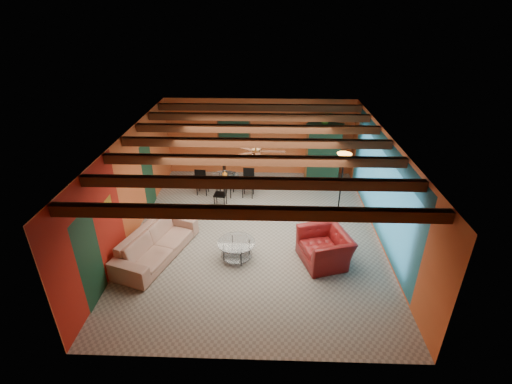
{
  "coord_description": "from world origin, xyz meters",
  "views": [
    {
      "loc": [
        0.3,
        -8.46,
        5.62
      ],
      "look_at": [
        0.0,
        0.2,
        1.15
      ],
      "focal_mm": 26.15,
      "sensor_mm": 36.0,
      "label": 1
    }
  ],
  "objects_px": {
    "floor_lamp": "(341,186)",
    "armoire": "(323,152)",
    "vase": "(224,166)",
    "sofa": "(157,243)",
    "coffee_table": "(237,250)",
    "potted_plant": "(326,118)",
    "dining_table": "(225,182)",
    "armchair": "(325,248)"
  },
  "relations": [
    {
      "from": "sofa",
      "to": "coffee_table",
      "type": "xyz_separation_m",
      "value": [
        1.95,
        -0.03,
        -0.13
      ]
    },
    {
      "from": "armchair",
      "to": "coffee_table",
      "type": "distance_m",
      "value": 2.11
    },
    {
      "from": "sofa",
      "to": "coffee_table",
      "type": "bearing_deg",
      "value": -72.16
    },
    {
      "from": "armoire",
      "to": "vase",
      "type": "bearing_deg",
      "value": -133.16
    },
    {
      "from": "coffee_table",
      "to": "vase",
      "type": "relative_size",
      "value": 5.19
    },
    {
      "from": "floor_lamp",
      "to": "vase",
      "type": "relative_size",
      "value": 11.23
    },
    {
      "from": "vase",
      "to": "sofa",
      "type": "bearing_deg",
      "value": -112.03
    },
    {
      "from": "armoire",
      "to": "potted_plant",
      "type": "xyz_separation_m",
      "value": [
        0.0,
        0.0,
        1.19
      ]
    },
    {
      "from": "armchair",
      "to": "vase",
      "type": "height_order",
      "value": "vase"
    },
    {
      "from": "coffee_table",
      "to": "dining_table",
      "type": "distance_m",
      "value": 3.36
    },
    {
      "from": "floor_lamp",
      "to": "potted_plant",
      "type": "relative_size",
      "value": 4.16
    },
    {
      "from": "armchair",
      "to": "vase",
      "type": "relative_size",
      "value": 6.77
    },
    {
      "from": "sofa",
      "to": "coffee_table",
      "type": "relative_size",
      "value": 2.69
    },
    {
      "from": "dining_table",
      "to": "vase",
      "type": "bearing_deg",
      "value": 0.0
    },
    {
      "from": "coffee_table",
      "to": "potted_plant",
      "type": "relative_size",
      "value": 1.92
    },
    {
      "from": "dining_table",
      "to": "floor_lamp",
      "type": "distance_m",
      "value": 3.67
    },
    {
      "from": "armchair",
      "to": "vase",
      "type": "xyz_separation_m",
      "value": [
        -2.74,
        3.34,
        0.63
      ]
    },
    {
      "from": "floor_lamp",
      "to": "vase",
      "type": "height_order",
      "value": "floor_lamp"
    },
    {
      "from": "armchair",
      "to": "coffee_table",
      "type": "relative_size",
      "value": 1.3
    },
    {
      "from": "armoire",
      "to": "potted_plant",
      "type": "relative_size",
      "value": 3.97
    },
    {
      "from": "sofa",
      "to": "armoire",
      "type": "distance_m",
      "value": 6.64
    },
    {
      "from": "sofa",
      "to": "armoire",
      "type": "height_order",
      "value": "armoire"
    },
    {
      "from": "armoire",
      "to": "sofa",
      "type": "bearing_deg",
      "value": -111.79
    },
    {
      "from": "sofa",
      "to": "floor_lamp",
      "type": "relative_size",
      "value": 1.24
    },
    {
      "from": "dining_table",
      "to": "floor_lamp",
      "type": "relative_size",
      "value": 0.9
    },
    {
      "from": "armchair",
      "to": "coffee_table",
      "type": "xyz_separation_m",
      "value": [
        -2.11,
        0.05,
        -0.15
      ]
    },
    {
      "from": "armchair",
      "to": "floor_lamp",
      "type": "height_order",
      "value": "floor_lamp"
    },
    {
      "from": "vase",
      "to": "coffee_table",
      "type": "bearing_deg",
      "value": -79.15
    },
    {
      "from": "dining_table",
      "to": "potted_plant",
      "type": "relative_size",
      "value": 3.73
    },
    {
      "from": "sofa",
      "to": "dining_table",
      "type": "distance_m",
      "value": 3.53
    },
    {
      "from": "floor_lamp",
      "to": "armoire",
      "type": "bearing_deg",
      "value": 92.97
    },
    {
      "from": "vase",
      "to": "armoire",
      "type": "bearing_deg",
      "value": 24.81
    },
    {
      "from": "floor_lamp",
      "to": "potted_plant",
      "type": "distance_m",
      "value": 3.0
    },
    {
      "from": "sofa",
      "to": "dining_table",
      "type": "bearing_deg",
      "value": -3.33
    },
    {
      "from": "armchair",
      "to": "potted_plant",
      "type": "xyz_separation_m",
      "value": [
        0.52,
        4.85,
        1.74
      ]
    },
    {
      "from": "floor_lamp",
      "to": "potted_plant",
      "type": "height_order",
      "value": "potted_plant"
    },
    {
      "from": "sofa",
      "to": "potted_plant",
      "type": "height_order",
      "value": "potted_plant"
    },
    {
      "from": "armoire",
      "to": "potted_plant",
      "type": "height_order",
      "value": "potted_plant"
    },
    {
      "from": "armchair",
      "to": "potted_plant",
      "type": "relative_size",
      "value": 2.5
    },
    {
      "from": "armoire",
      "to": "floor_lamp",
      "type": "height_order",
      "value": "floor_lamp"
    },
    {
      "from": "dining_table",
      "to": "vase",
      "type": "distance_m",
      "value": 0.55
    },
    {
      "from": "potted_plant",
      "to": "dining_table",
      "type": "bearing_deg",
      "value": -155.19
    }
  ]
}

